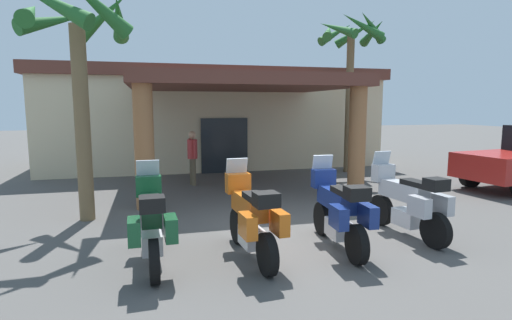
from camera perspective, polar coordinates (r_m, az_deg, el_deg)
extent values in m
plane|color=#514F4C|center=(8.18, 6.10, -10.62)|extent=(80.00, 80.00, 0.00)
cube|color=beige|center=(18.26, -6.13, 5.32)|extent=(13.67, 5.67, 3.64)
cube|color=#1E2328|center=(15.50, -4.49, 2.06)|extent=(1.80, 0.11, 2.10)
cube|color=brown|center=(12.84, -2.44, 10.85)|extent=(6.63, 5.47, 0.35)
cylinder|color=#9E663D|center=(10.26, -15.57, 1.74)|extent=(0.48, 0.48, 3.10)
cylinder|color=#9E663D|center=(11.71, 14.14, 2.49)|extent=(0.48, 0.48, 3.10)
cube|color=brown|center=(18.29, -6.23, 11.72)|extent=(14.07, 6.07, 0.44)
cylinder|color=black|center=(7.63, -14.78, -9.59)|extent=(0.16, 0.66, 0.66)
cylinder|color=black|center=(6.16, -14.25, -13.78)|extent=(0.16, 0.66, 0.66)
cube|color=silver|center=(6.86, -14.55, -11.21)|extent=(0.34, 0.57, 0.32)
cube|color=#19512D|center=(6.86, -14.74, -6.77)|extent=(0.33, 1.16, 0.34)
cube|color=black|center=(6.46, -14.70, -5.64)|extent=(0.30, 0.61, 0.10)
cube|color=#19512D|center=(7.41, -15.00, -3.56)|extent=(0.45, 0.25, 0.36)
cube|color=#B2BCC6|center=(7.44, -15.09, -1.33)|extent=(0.40, 0.13, 0.36)
cube|color=#19512D|center=(6.16, -16.89, -9.65)|extent=(0.19, 0.44, 0.36)
cube|color=#19512D|center=(6.18, -12.00, -9.44)|extent=(0.19, 0.44, 0.36)
cube|color=black|center=(5.96, -14.54, -6.07)|extent=(0.37, 0.33, 0.22)
cylinder|color=black|center=(7.64, -2.58, -9.31)|extent=(0.19, 0.67, 0.66)
cylinder|color=black|center=(6.25, 1.60, -13.24)|extent=(0.19, 0.67, 0.66)
cube|color=silver|center=(6.90, -0.65, -10.84)|extent=(0.36, 0.58, 0.32)
cube|color=orange|center=(6.89, -1.05, -6.44)|extent=(0.38, 1.17, 0.34)
cube|color=black|center=(6.52, -0.09, -5.27)|extent=(0.32, 0.62, 0.10)
cube|color=orange|center=(7.42, -2.57, -3.29)|extent=(0.46, 0.27, 0.36)
cube|color=#B2BCC6|center=(7.45, -2.76, -1.06)|extent=(0.41, 0.15, 0.36)
cube|color=orange|center=(6.16, -1.18, -9.32)|extent=(0.21, 0.45, 0.36)
cube|color=orange|center=(6.33, 3.35, -8.86)|extent=(0.21, 0.45, 0.36)
cube|color=black|center=(6.05, 1.46, -5.63)|extent=(0.38, 0.34, 0.22)
cylinder|color=black|center=(8.21, 9.37, -8.19)|extent=(0.18, 0.67, 0.66)
cylinder|color=black|center=(6.86, 14.09, -11.55)|extent=(0.18, 0.67, 0.66)
cube|color=silver|center=(7.49, 11.59, -9.49)|extent=(0.35, 0.58, 0.32)
cube|color=navy|center=(7.49, 11.24, -5.44)|extent=(0.37, 1.17, 0.34)
cube|color=black|center=(7.13, 12.38, -4.33)|extent=(0.32, 0.62, 0.10)
cube|color=navy|center=(8.01, 9.55, -2.58)|extent=(0.45, 0.27, 0.36)
cube|color=#B2BCC6|center=(8.04, 9.39, -0.51)|extent=(0.41, 0.14, 0.36)
cube|color=navy|center=(6.75, 11.65, -7.95)|extent=(0.21, 0.45, 0.36)
cube|color=navy|center=(6.97, 15.62, -7.59)|extent=(0.21, 0.45, 0.36)
cube|color=black|center=(6.67, 14.14, -4.59)|extent=(0.38, 0.34, 0.22)
cylinder|color=black|center=(9.15, 17.31, -6.78)|extent=(0.20, 0.67, 0.66)
cylinder|color=black|center=(8.03, 24.12, -9.14)|extent=(0.20, 0.67, 0.66)
cube|color=silver|center=(8.55, 20.61, -7.68)|extent=(0.37, 0.59, 0.32)
cube|color=#B2B2B7|center=(8.54, 20.11, -4.15)|extent=(0.40, 1.17, 0.34)
cube|color=black|center=(8.24, 21.75, -3.08)|extent=(0.33, 0.62, 0.10)
cube|color=#B2B2B7|center=(8.97, 17.60, -1.73)|extent=(0.46, 0.28, 0.36)
cube|color=#B2BCC6|center=(9.00, 17.36, 0.11)|extent=(0.41, 0.15, 0.36)
cube|color=#B2B2B7|center=(7.85, 22.16, -6.16)|extent=(0.22, 0.45, 0.36)
cube|color=#B2B2B7|center=(8.21, 24.86, -5.72)|extent=(0.22, 0.45, 0.36)
cube|color=black|center=(7.88, 24.20, -3.18)|extent=(0.39, 0.35, 0.22)
cylinder|color=brown|center=(13.30, -9.09, -1.61)|extent=(0.14, 0.14, 0.87)
cylinder|color=brown|center=(13.13, -8.81, -1.72)|extent=(0.14, 0.14, 0.87)
cylinder|color=#B23333|center=(13.12, -9.02, 1.55)|extent=(0.32, 0.32, 0.62)
cylinder|color=#B23333|center=(13.32, -9.36, 1.77)|extent=(0.09, 0.09, 0.59)
cylinder|color=#B23333|center=(12.91, -8.67, 1.60)|extent=(0.09, 0.09, 0.59)
sphere|color=tan|center=(13.08, -9.06, 3.54)|extent=(0.24, 0.24, 0.24)
cylinder|color=black|center=(14.48, 28.18, -1.82)|extent=(0.82, 0.34, 0.80)
cylinder|color=brown|center=(9.66, -23.40, 4.60)|extent=(0.33, 0.33, 4.29)
cone|color=#236028|center=(9.76, -18.87, 18.44)|extent=(0.38, 1.76, 0.86)
cone|color=#236028|center=(10.54, -21.08, 18.28)|extent=(1.58, 1.13, 1.27)
cone|color=#236028|center=(10.56, -26.68, 17.21)|extent=(1.57, 1.40, 0.87)
cone|color=#236028|center=(9.91, -29.38, 17.84)|extent=(0.54, 1.77, 0.93)
cone|color=#236028|center=(9.13, -27.12, 19.32)|extent=(1.71, 0.97, 1.10)
cone|color=#236028|center=(9.09, -22.07, 20.07)|extent=(1.57, 1.13, 1.29)
cylinder|color=brown|center=(15.99, 13.06, 7.57)|extent=(0.29, 0.29, 5.17)
cone|color=#236028|center=(16.55, 16.22, 17.00)|extent=(0.57, 1.76, 0.86)
cone|color=#236028|center=(17.07, 13.94, 17.10)|extent=(1.51, 1.33, 1.14)
cone|color=#236028|center=(16.86, 11.28, 17.24)|extent=(1.71, 0.79, 1.10)
cone|color=#236028|center=(16.25, 10.23, 17.50)|extent=(1.11, 1.68, 0.98)
cone|color=#236028|center=(15.57, 11.43, 17.83)|extent=(1.07, 1.71, 0.92)
cone|color=#236028|center=(15.50, 14.86, 17.94)|extent=(1.70, 0.40, 1.05)
cone|color=#236028|center=(15.82, 16.14, 17.72)|extent=(1.63, 1.17, 1.09)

